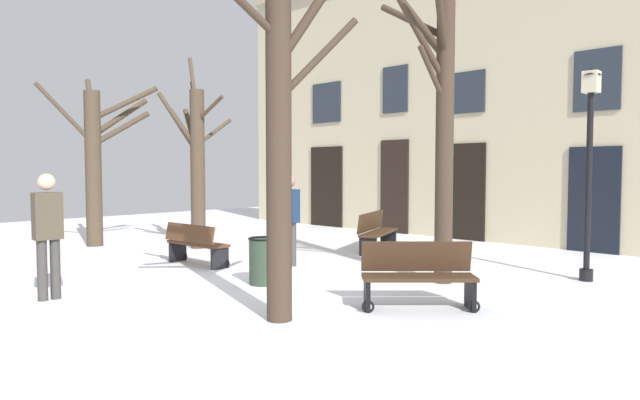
{
  "coord_description": "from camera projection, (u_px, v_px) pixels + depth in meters",
  "views": [
    {
      "loc": [
        7.28,
        -5.95,
        1.91
      ],
      "look_at": [
        0.0,
        1.5,
        1.33
      ],
      "focal_mm": 31.33,
      "sensor_mm": 36.0,
      "label": 1
    }
  ],
  "objects": [
    {
      "name": "tree_near_facade",
      "position": [
        96.0,
        157.0,
        13.78
      ],
      "size": [
        1.64,
        2.77,
        4.26
      ],
      "color": "#4C3D2D",
      "rests_on": "ground"
    },
    {
      "name": "ground_plane",
      "position": [
        258.0,
        282.0,
        9.44
      ],
      "size": [
        29.06,
        29.06,
        0.0
      ],
      "primitive_type": "plane",
      "color": "white"
    },
    {
      "name": "person_near_bench",
      "position": [
        289.0,
        215.0,
        10.96
      ],
      "size": [
        0.4,
        0.25,
        1.77
      ],
      "rotation": [
        0.0,
        0.0,
        0.08
      ],
      "color": "#403D3A",
      "rests_on": "ground"
    },
    {
      "name": "litter_bin",
      "position": [
        263.0,
        261.0,
        9.21
      ],
      "size": [
        0.48,
        0.48,
        0.78
      ],
      "color": "#2D3D2D",
      "rests_on": "ground"
    },
    {
      "name": "building_facade",
      "position": [
        484.0,
        84.0,
        14.68
      ],
      "size": [
        18.16,
        0.6,
        8.25
      ],
      "color": "beige",
      "rests_on": "ground"
    },
    {
      "name": "streetlamp",
      "position": [
        589.0,
        151.0,
        9.39
      ],
      "size": [
        0.3,
        0.3,
        3.61
      ],
      "color": "black",
      "rests_on": "ground"
    },
    {
      "name": "bench_by_litter_bin",
      "position": [
        196.0,
        244.0,
        11.02
      ],
      "size": [
        1.56,
        0.54,
        0.83
      ],
      "rotation": [
        0.0,
        0.0,
        3.19
      ],
      "color": "#51331E",
      "rests_on": "ground"
    },
    {
      "name": "bench_near_lamp",
      "position": [
        376.0,
        231.0,
        12.92
      ],
      "size": [
        1.11,
        1.85,
        0.91
      ],
      "rotation": [
        0.0,
        0.0,
        1.96
      ],
      "color": "#3D2819",
      "rests_on": "ground"
    },
    {
      "name": "tree_foreground",
      "position": [
        279.0,
        120.0,
        6.88
      ],
      "size": [
        1.78,
        2.18,
        5.01
      ],
      "color": "#423326",
      "rests_on": "ground"
    },
    {
      "name": "person_by_shop_door",
      "position": [
        48.0,
        229.0,
        8.08
      ],
      "size": [
        0.24,
        0.39,
        1.84
      ],
      "rotation": [
        0.0,
        0.0,
        1.52
      ],
      "color": "#403D3A",
      "rests_on": "ground"
    },
    {
      "name": "tree_left_of_center",
      "position": [
        197.0,
        160.0,
        13.37
      ],
      "size": [
        2.14,
        1.55,
        4.7
      ],
      "color": "#4C3D2D",
      "rests_on": "ground"
    },
    {
      "name": "bench_far_corner",
      "position": [
        418.0,
        275.0,
        7.62
      ],
      "size": [
        1.45,
        1.43,
        0.91
      ],
      "rotation": [
        0.0,
        0.0,
        0.77
      ],
      "color": "#3D2819",
      "rests_on": "ground"
    },
    {
      "name": "tree_right_of_center",
      "position": [
        442.0,
        106.0,
        9.2
      ],
      "size": [
        1.82,
        1.27,
        5.4
      ],
      "color": "#423326",
      "rests_on": "ground"
    }
  ]
}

